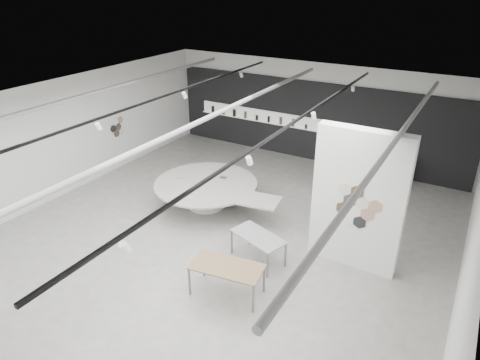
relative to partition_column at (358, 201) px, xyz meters
The scene contains 7 objects.
room 3.74m from the partition_column, 164.48° to the right, with size 12.02×14.02×3.82m.
back_wall_display 6.94m from the partition_column, 121.13° to the left, with size 11.80×0.27×3.10m.
partition_column is the anchor object (origin of this frame).
display_island 5.01m from the partition_column, behind, with size 4.46×3.68×0.83m.
sample_table_wood 3.52m from the partition_column, 129.04° to the right, with size 1.74×1.05×0.77m.
sample_table_stone 2.63m from the partition_column, 152.35° to the right, with size 1.58×1.13×0.73m.
kitchen_counter 5.71m from the partition_column, 95.10° to the left, with size 1.77×0.80×1.36m.
Camera 1 is at (5.59, -8.21, 6.69)m, focal length 32.00 mm.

